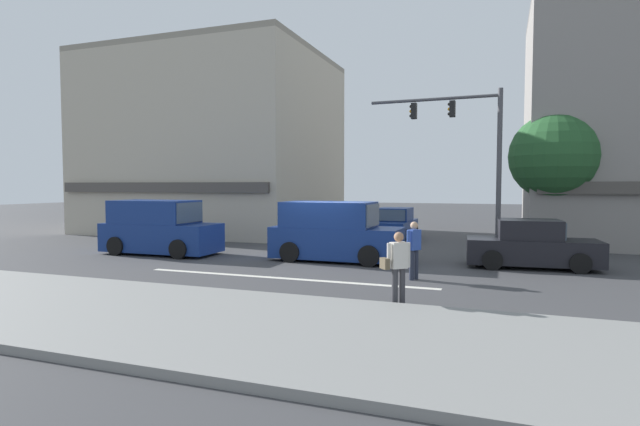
{
  "coord_description": "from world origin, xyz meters",
  "views": [
    {
      "loc": [
        5.94,
        -16.6,
        2.7
      ],
      "look_at": [
        -0.88,
        2.0,
        1.6
      ],
      "focal_mm": 28.0,
      "sensor_mm": 36.0,
      "label": 1
    }
  ],
  "objects": [
    {
      "name": "utility_pole_near_left",
      "position": [
        -8.7,
        5.27,
        3.96
      ],
      "size": [
        1.4,
        0.22,
        7.62
      ],
      "color": "brown",
      "rests_on": "ground"
    },
    {
      "name": "pedestrian_foreground_with_bag",
      "position": [
        3.78,
        -5.7,
        0.95
      ],
      "size": [
        0.64,
        0.52,
        1.67
      ],
      "color": "#333338",
      "rests_on": "ground"
    },
    {
      "name": "sedan_crossing_center",
      "position": [
        6.86,
        1.04,
        0.71
      ],
      "size": [
        4.22,
        2.12,
        1.58
      ],
      "color": "black",
      "rests_on": "ground"
    },
    {
      "name": "building_left_block",
      "position": [
        -10.24,
        9.4,
        5.1
      ],
      "size": [
        12.82,
        10.65,
        10.2
      ],
      "color": "#B7AD99",
      "rests_on": "ground"
    },
    {
      "name": "sedan_waiting_far",
      "position": [
        0.88,
        7.99,
        0.71
      ],
      "size": [
        1.9,
        4.11,
        1.58
      ],
      "color": "navy",
      "rests_on": "ground"
    },
    {
      "name": "traffic_light_mast",
      "position": [
        4.82,
        2.71,
        4.18
      ],
      "size": [
        4.89,
        0.32,
        6.2
      ],
      "color": "#47474C",
      "rests_on": "ground"
    },
    {
      "name": "lane_marking_stripe",
      "position": [
        0.0,
        -3.5,
        0.0
      ],
      "size": [
        9.0,
        0.24,
        0.01
      ],
      "primitive_type": "cube",
      "color": "silver",
      "rests_on": "ground"
    },
    {
      "name": "van_parked_curbside",
      "position": [
        -6.73,
        -0.43,
        1.01
      ],
      "size": [
        4.62,
        2.08,
        2.11
      ],
      "color": "navy",
      "rests_on": "ground"
    },
    {
      "name": "van_approaching_near",
      "position": [
        0.3,
        0.26,
        1.01
      ],
      "size": [
        4.61,
        2.05,
        2.11
      ],
      "color": "navy",
      "rests_on": "ground"
    },
    {
      "name": "pedestrian_mid_crossing",
      "position": [
        3.59,
        -2.41,
        0.95
      ],
      "size": [
        0.38,
        0.49,
        1.67
      ],
      "color": "#232838",
      "rests_on": "ground"
    },
    {
      "name": "ground_plane",
      "position": [
        0.0,
        0.0,
        0.0
      ],
      "size": [
        120.0,
        120.0,
        0.0
      ],
      "primitive_type": "plane",
      "color": "#3D3D3F"
    },
    {
      "name": "street_tree",
      "position": [
        7.94,
        6.57,
        3.91
      ],
      "size": [
        3.65,
        3.65,
        5.74
      ],
      "color": "#4C3823",
      "rests_on": "ground"
    },
    {
      "name": "sidewalk_curb",
      "position": [
        0.0,
        -8.5,
        0.08
      ],
      "size": [
        40.0,
        5.0,
        0.16
      ],
      "primitive_type": "cube",
      "color": "gray",
      "rests_on": "ground"
    }
  ]
}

